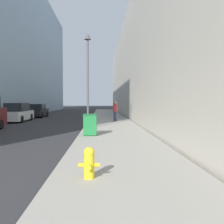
% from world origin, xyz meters
% --- Properties ---
extents(sidewalk_right, '(3.70, 60.00, 0.15)m').
position_xyz_m(sidewalk_right, '(5.67, 18.00, 0.07)').
color(sidewalk_right, '#9E998E').
rests_on(sidewalk_right, ground).
extents(building_right_stone, '(12.00, 60.00, 11.45)m').
position_xyz_m(building_right_stone, '(13.62, 26.00, 5.73)').
color(building_right_stone, beige).
rests_on(building_right_stone, ground).
extents(fire_hydrant, '(0.47, 0.36, 0.69)m').
position_xyz_m(fire_hydrant, '(4.73, 1.23, 0.51)').
color(fire_hydrant, yellow).
rests_on(fire_hydrant, sidewalk_right).
extents(trash_bin, '(0.65, 0.71, 1.06)m').
position_xyz_m(trash_bin, '(4.42, 8.17, 0.69)').
color(trash_bin, '#1E7538').
rests_on(trash_bin, sidewalk_right).
extents(lamppost, '(0.42, 0.42, 5.95)m').
position_xyz_m(lamppost, '(4.12, 11.48, 3.96)').
color(lamppost, '#4C4C51').
rests_on(lamppost, sidewalk_right).
extents(parked_sedan_near, '(1.83, 4.74, 1.69)m').
position_xyz_m(parked_sedan_near, '(-2.68, 18.67, 0.76)').
color(parked_sedan_near, silver).
rests_on(parked_sedan_near, ground).
extents(parked_sedan_far, '(1.97, 4.12, 1.53)m').
position_xyz_m(parked_sedan_far, '(-2.53, 24.86, 0.71)').
color(parked_sedan_far, black).
rests_on(parked_sedan_far, ground).
extents(pedestrian_on_sidewalk, '(0.34, 0.22, 1.70)m').
position_xyz_m(pedestrian_on_sidewalk, '(6.12, 16.82, 1.00)').
color(pedestrian_on_sidewalk, '#2D3347').
rests_on(pedestrian_on_sidewalk, sidewalk_right).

